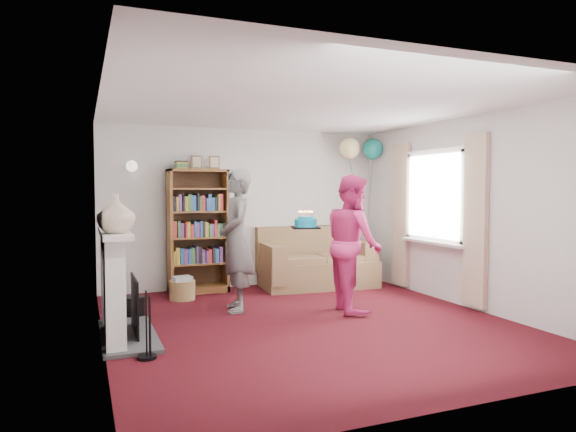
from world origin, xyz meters
name	(u,v)px	position (x,y,z in m)	size (l,w,h in m)	color
ground	(310,323)	(0.00, 0.00, 0.00)	(5.00, 5.00, 0.00)	black
wall_back	(245,208)	(0.00, 2.51, 1.25)	(4.50, 0.02, 2.50)	silver
wall_left	(100,220)	(-2.26, 0.00, 1.25)	(0.02, 5.00, 2.50)	silver
wall_right	(468,212)	(2.26, 0.00, 1.25)	(0.02, 5.00, 2.50)	silver
ceiling	(310,105)	(0.00, 0.00, 2.50)	(4.50, 5.00, 0.01)	white
fireplace	(119,289)	(-2.09, 0.19, 0.51)	(0.55, 1.80, 1.12)	#3F3F42
window_bay	(435,214)	(2.21, 0.60, 1.20)	(0.14, 2.02, 2.20)	white
wall_sconce	(132,166)	(-1.75, 2.36, 1.88)	(0.16, 0.23, 0.16)	gold
bookcase	(197,232)	(-0.82, 2.30, 0.91)	(0.87, 0.42, 2.05)	#472B14
sofa	(316,264)	(1.04, 2.07, 0.35)	(1.78, 0.94, 0.94)	olive
wicker_basket	(182,289)	(-1.14, 1.82, 0.15)	(0.36, 0.36, 0.33)	olive
person_striped	(236,240)	(-0.62, 0.91, 0.90)	(0.66, 0.43, 1.81)	black
person_magenta	(353,243)	(0.77, 0.37, 0.87)	(0.84, 0.66, 1.73)	#CA2868
birthday_cake	(306,223)	(0.22, 0.64, 1.12)	(0.34, 0.34, 0.22)	black
balloons	(361,149)	(1.90, 2.15, 2.22)	(0.79, 0.53, 1.71)	#3F3F3F
mantel_vase	(116,214)	(-2.12, -0.15, 1.31)	(0.36, 0.36, 0.37)	beige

